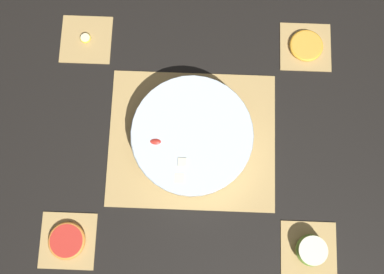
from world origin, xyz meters
The scene contains 11 objects.
ground_plane centered at (0.00, 0.00, 0.00)m, with size 6.00×6.00×0.00m, color black.
bamboo_mat_center centered at (0.00, 0.00, 0.00)m, with size 0.42×0.35×0.01m.
coaster_mat_near_left centered at (-0.29, -0.26, 0.00)m, with size 0.13×0.13×0.01m.
coaster_mat_near_right centered at (0.29, -0.26, 0.00)m, with size 0.13×0.13×0.01m.
coaster_mat_far_left centered at (-0.29, 0.26, 0.00)m, with size 0.13×0.13×0.01m.
coaster_mat_far_right centered at (0.29, 0.26, 0.00)m, with size 0.13×0.13×0.01m.
fruit_salad_bowl centered at (0.00, 0.00, 0.04)m, with size 0.30×0.30×0.07m.
apple_half centered at (-0.29, 0.26, 0.03)m, with size 0.07×0.07×0.04m.
orange_slice_whole centered at (-0.29, -0.26, 0.01)m, with size 0.09×0.09×0.01m.
banana_coin_single centered at (0.29, -0.26, 0.01)m, with size 0.03×0.03×0.01m.
grapefruit_slice centered at (0.29, 0.26, 0.01)m, with size 0.09×0.09×0.01m.
Camera 1 is at (-0.01, 0.22, 1.11)m, focal length 42.00 mm.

